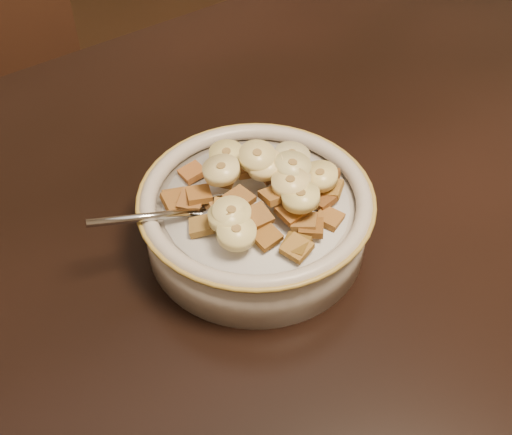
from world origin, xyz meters
TOP-DOWN VIEW (x-y plane):
  - table at (0.00, 0.00)m, footprint 1.40×0.91m
  - chair at (0.05, 0.65)m, footprint 0.48×0.48m
  - cereal_bowl at (0.12, 0.06)m, footprint 0.19×0.19m
  - milk at (0.12, 0.06)m, footprint 0.16×0.16m
  - spoon at (0.09, 0.06)m, footprint 0.05×0.05m
  - cereal_square_0 at (0.14, 0.07)m, footprint 0.02×0.02m
  - cereal_square_1 at (0.12, 0.04)m, footprint 0.02×0.02m
  - cereal_square_2 at (0.08, 0.08)m, footprint 0.03×0.03m
  - cereal_square_3 at (0.06, 0.09)m, footprint 0.02×0.02m
  - cereal_square_4 at (0.15, 0.03)m, footprint 0.03×0.03m
  - cereal_square_5 at (0.11, -0.01)m, footprint 0.03×0.03m
  - cereal_square_6 at (0.16, 0.00)m, footprint 0.03×0.03m
  - cereal_square_7 at (0.15, 0.09)m, footprint 0.02×0.02m
  - cereal_square_8 at (0.11, 0.09)m, footprint 0.03×0.03m
  - cereal_square_9 at (0.07, 0.08)m, footprint 0.03×0.03m
  - cereal_square_10 at (0.13, 0.01)m, footprint 0.03×0.03m
  - cereal_square_11 at (0.16, 0.02)m, footprint 0.02×0.02m
  - cereal_square_12 at (0.10, 0.03)m, footprint 0.02×0.02m
  - cereal_square_13 at (0.19, 0.04)m, footprint 0.03×0.03m
  - cereal_square_14 at (0.17, 0.04)m, footprint 0.02×0.02m
  - cereal_square_15 at (0.07, 0.06)m, footprint 0.03×0.03m
  - cereal_square_16 at (0.09, 0.12)m, footprint 0.02×0.02m
  - cereal_square_17 at (0.10, 0.01)m, footprint 0.02×0.02m
  - cereal_square_18 at (0.10, 0.05)m, footprint 0.02×0.02m
  - cereal_square_19 at (0.15, 0.06)m, footprint 0.02×0.02m
  - cereal_square_20 at (0.09, 0.05)m, footprint 0.03×0.03m
  - cereal_square_21 at (0.15, 0.07)m, footprint 0.03×0.03m
  - cereal_square_22 at (0.13, 0.00)m, footprint 0.03×0.03m
  - cereal_square_23 at (0.18, 0.05)m, footprint 0.03×0.03m
  - cereal_square_24 at (0.07, 0.10)m, footprint 0.02×0.02m
  - cereal_square_25 at (0.13, 0.02)m, footprint 0.02×0.02m
  - cereal_square_26 at (0.18, 0.04)m, footprint 0.03×0.03m
  - cereal_square_27 at (0.18, 0.03)m, footprint 0.03×0.03m
  - cereal_square_28 at (0.13, 0.08)m, footprint 0.03×0.03m
  - cereal_square_29 at (0.11, -0.01)m, footprint 0.02×0.02m
  - cereal_square_30 at (0.16, 0.06)m, footprint 0.03×0.03m
  - cereal_square_31 at (0.09, 0.05)m, footprint 0.03×0.03m
  - banana_slice_0 at (0.14, 0.06)m, footprint 0.04×0.04m
  - banana_slice_1 at (0.17, 0.07)m, footprint 0.04×0.04m
  - banana_slice_2 at (0.13, 0.07)m, footprint 0.04×0.04m
  - banana_slice_3 at (0.15, 0.04)m, footprint 0.04×0.04m
  - banana_slice_4 at (0.08, 0.02)m, footprint 0.04×0.04m
  - banana_slice_5 at (0.14, 0.02)m, footprint 0.04×0.04m
  - banana_slice_6 at (0.08, 0.04)m, footprint 0.04×0.04m
  - banana_slice_7 at (0.17, 0.03)m, footprint 0.03×0.03m
  - banana_slice_8 at (0.10, 0.08)m, footprint 0.04×0.04m
  - banana_slice_9 at (0.08, 0.04)m, footprint 0.04×0.04m
  - banana_slice_10 at (0.14, 0.03)m, footprint 0.04×0.04m
  - banana_slice_11 at (0.15, 0.05)m, footprint 0.04×0.04m
  - banana_slice_12 at (0.12, 0.10)m, footprint 0.04×0.04m

SIDE VIEW (x-z plane):
  - chair at x=0.05m, z-range 0.00..0.90m
  - table at x=0.00m, z-range 0.71..0.75m
  - cereal_bowl at x=0.12m, z-range 0.75..0.80m
  - milk at x=0.12m, z-range 0.79..0.80m
  - spoon at x=0.09m, z-range 0.80..0.81m
  - cereal_square_26 at x=0.18m, z-range 0.80..0.81m
  - cereal_square_6 at x=0.16m, z-range 0.80..0.81m
  - cereal_square_24 at x=0.07m, z-range 0.80..0.81m
  - cereal_square_16 at x=0.09m, z-range 0.80..0.81m
  - cereal_square_13 at x=0.19m, z-range 0.80..0.81m
  - cereal_square_15 at x=0.07m, z-range 0.80..0.81m
  - cereal_square_3 at x=0.06m, z-range 0.80..0.81m
  - cereal_square_14 at x=0.17m, z-range 0.80..0.81m
  - cereal_square_11 at x=0.16m, z-range 0.80..0.81m
  - cereal_square_23 at x=0.18m, z-range 0.80..0.81m
  - cereal_square_5 at x=0.11m, z-range 0.80..0.81m
  - cereal_square_27 at x=0.18m, z-range 0.80..0.81m
  - cereal_square_29 at x=0.11m, z-range 0.80..0.81m
  - cereal_square_22 at x=0.13m, z-range 0.80..0.81m
  - cereal_square_17 at x=0.10m, z-range 0.80..0.81m
  - cereal_square_9 at x=0.07m, z-range 0.80..0.81m
  - cereal_square_10 at x=0.13m, z-range 0.80..0.81m
  - cereal_square_7 at x=0.15m, z-range 0.80..0.81m
  - cereal_square_30 at x=0.16m, z-range 0.80..0.81m
  - cereal_square_2 at x=0.08m, z-range 0.80..0.81m
  - cereal_square_21 at x=0.15m, z-range 0.80..0.81m
  - cereal_square_31 at x=0.09m, z-range 0.81..0.82m
  - cereal_square_25 at x=0.13m, z-range 0.81..0.82m
  - cereal_square_8 at x=0.11m, z-range 0.81..0.82m
  - cereal_square_20 at x=0.09m, z-range 0.81..0.82m
  - cereal_square_19 at x=0.15m, z-range 0.81..0.82m
  - cereal_square_4 at x=0.15m, z-range 0.81..0.82m
  - cereal_square_0 at x=0.14m, z-range 0.81..0.82m
  - cereal_square_28 at x=0.13m, z-range 0.81..0.82m
  - cereal_square_12 at x=0.10m, z-range 0.81..0.82m
  - banana_slice_12 at x=0.12m, z-range 0.81..0.82m
  - banana_slice_7 at x=0.17m, z-range 0.81..0.82m
  - banana_slice_4 at x=0.08m, z-range 0.81..0.82m
  - banana_slice_6 at x=0.08m, z-range 0.81..0.82m
  - cereal_square_18 at x=0.10m, z-range 0.81..0.82m
  - cereal_square_1 at x=0.12m, z-range 0.81..0.82m
  - banana_slice_9 at x=0.08m, z-range 0.81..0.83m
  - banana_slice_1 at x=0.17m, z-range 0.81..0.83m
  - banana_slice_3 at x=0.15m, z-range 0.82..0.83m
  - banana_slice_5 at x=0.14m, z-range 0.82..0.83m
  - banana_slice_10 at x=0.14m, z-range 0.82..0.83m
  - banana_slice_0 at x=0.14m, z-range 0.82..0.83m
  - banana_slice_11 at x=0.15m, z-range 0.82..0.83m
  - banana_slice_8 at x=0.10m, z-range 0.82..0.84m
  - banana_slice_2 at x=0.13m, z-range 0.82..0.84m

